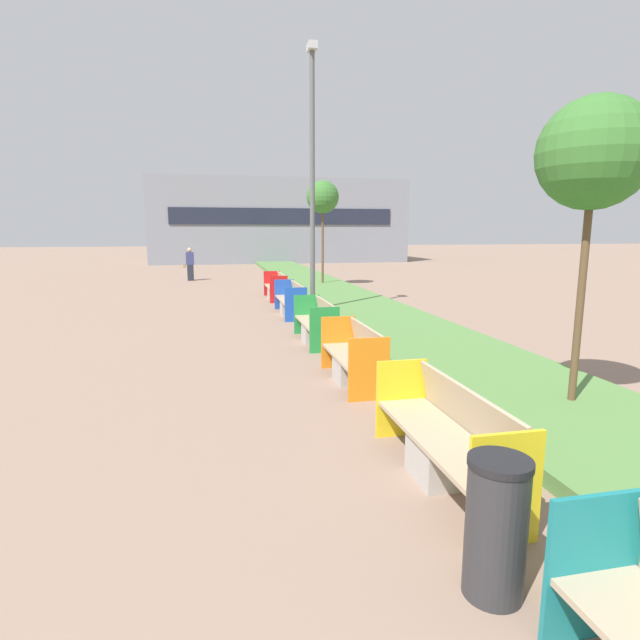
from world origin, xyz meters
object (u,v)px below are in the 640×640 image
object	(u,v)px
bench_blue_frame	(291,302)
bench_yellow_frame	(445,443)
pedestrian_walking	(190,264)
bench_red_frame	(276,289)
sapling_tree_near	(594,155)
litter_bin	(496,527)
street_lamp_post	(312,171)
sapling_tree_far	(323,198)
bench_orange_frame	(354,361)
bench_green_frame	(317,326)

from	to	relation	value
bench_blue_frame	bench_yellow_frame	bearing A→B (deg)	-90.01
bench_blue_frame	pedestrian_walking	world-z (taller)	pedestrian_walking
bench_red_frame	sapling_tree_near	xyz separation A→B (m)	(2.53, -12.42, 3.01)
litter_bin	bench_red_frame	bearing A→B (deg)	88.54
sapling_tree_near	bench_blue_frame	bearing A→B (deg)	106.01
bench_yellow_frame	bench_red_frame	world-z (taller)	same
street_lamp_post	pedestrian_walking	size ratio (longest dim) A/B	4.54
sapling_tree_near	street_lamp_post	bearing A→B (deg)	102.58
street_lamp_post	litter_bin	bearing A→B (deg)	-94.97
sapling_tree_far	bench_red_frame	bearing A→B (deg)	-124.56
bench_blue_frame	street_lamp_post	size ratio (longest dim) A/B	0.32
bench_yellow_frame	sapling_tree_far	size ratio (longest dim) A/B	0.49
bench_orange_frame	sapling_tree_near	world-z (taller)	sapling_tree_near
litter_bin	bench_blue_frame	bearing A→B (deg)	88.08
litter_bin	bench_orange_frame	bearing A→B (deg)	85.44
litter_bin	pedestrian_walking	world-z (taller)	pedestrian_walking
bench_yellow_frame	bench_blue_frame	distance (m)	10.18
bench_orange_frame	bench_yellow_frame	bearing A→B (deg)	-89.92
bench_green_frame	sapling_tree_near	xyz separation A→B (m)	(2.53, -5.01, 3.01)
litter_bin	pedestrian_walking	bearing A→B (deg)	97.37
bench_green_frame	pedestrian_walking	xyz separation A→B (m)	(-3.38, 15.20, 0.46)
bench_blue_frame	bench_red_frame	xyz separation A→B (m)	(-0.00, 3.61, -0.01)
sapling_tree_near	sapling_tree_far	world-z (taller)	sapling_tree_far
litter_bin	sapling_tree_far	bearing A→B (deg)	81.27
bench_red_frame	street_lamp_post	xyz separation A→B (m)	(0.61, -3.82, 3.74)
bench_red_frame	sapling_tree_near	world-z (taller)	sapling_tree_near
bench_orange_frame	bench_green_frame	distance (m)	3.07
bench_orange_frame	pedestrian_walking	size ratio (longest dim) A/B	1.15
bench_blue_frame	litter_bin	xyz separation A→B (m)	(-0.39, -11.74, 0.12)
bench_orange_frame	bench_green_frame	bearing A→B (deg)	89.96
bench_red_frame	sapling_tree_near	bearing A→B (deg)	-78.49
bench_green_frame	bench_red_frame	distance (m)	7.41
bench_blue_frame	bench_red_frame	size ratio (longest dim) A/B	1.10
bench_green_frame	litter_bin	bearing A→B (deg)	-92.81
litter_bin	sapling_tree_far	distance (m)	19.55
bench_red_frame	sapling_tree_far	xyz separation A→B (m)	(2.53, 3.67, 3.52)
bench_yellow_frame	bench_blue_frame	bearing A→B (deg)	89.99
sapling_tree_near	sapling_tree_far	bearing A→B (deg)	90.00
sapling_tree_far	bench_blue_frame	bearing A→B (deg)	-109.13
bench_blue_frame	sapling_tree_far	distance (m)	8.47
litter_bin	pedestrian_walking	size ratio (longest dim) A/B	0.60
bench_green_frame	sapling_tree_far	size ratio (longest dim) A/B	0.44
bench_green_frame	litter_bin	distance (m)	7.95
pedestrian_walking	bench_green_frame	bearing A→B (deg)	-77.45
bench_green_frame	street_lamp_post	bearing A→B (deg)	80.30
litter_bin	pedestrian_walking	distance (m)	23.34
bench_blue_frame	sapling_tree_far	size ratio (longest dim) A/B	0.51
bench_yellow_frame	pedestrian_walking	bearing A→B (deg)	98.92
bench_yellow_frame	bench_green_frame	bearing A→B (deg)	90.02
street_lamp_post	sapling_tree_far	bearing A→B (deg)	75.65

